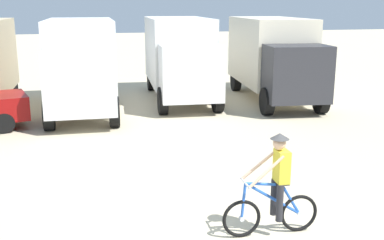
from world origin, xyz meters
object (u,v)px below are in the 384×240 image
(box_truck_cream_rv, at_px, (273,55))
(box_truck_white_box, at_px, (180,54))
(box_truck_avon_van, at_px, (81,61))
(cyclist_orange_shirt, at_px, (275,188))

(box_truck_cream_rv, bearing_deg, box_truck_white_box, 163.61)
(box_truck_avon_van, relative_size, box_truck_cream_rv, 0.98)
(box_truck_avon_van, bearing_deg, box_truck_cream_rv, 1.38)
(box_truck_avon_van, height_order, box_truck_cream_rv, same)
(cyclist_orange_shirt, bearing_deg, box_truck_avon_van, 105.22)
(box_truck_avon_van, relative_size, box_truck_white_box, 0.99)
(cyclist_orange_shirt, bearing_deg, box_truck_cream_rv, 66.64)
(box_truck_cream_rv, distance_m, cyclist_orange_shirt, 12.06)
(box_truck_avon_van, bearing_deg, cyclist_orange_shirt, -74.78)
(box_truck_avon_van, distance_m, cyclist_orange_shirt, 11.28)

